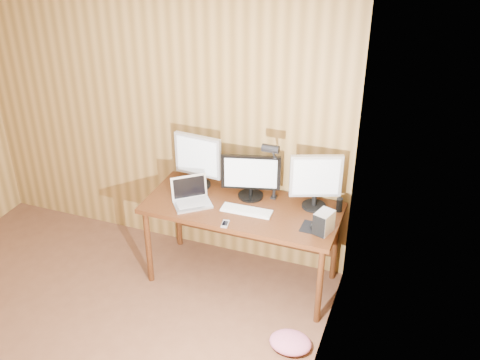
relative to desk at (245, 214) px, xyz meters
The scene contains 13 objects.
desk is the anchor object (origin of this frame).
monitor_center 0.33m from the desk, 80.27° to the left, with size 0.48×0.21×0.38m.
monitor_left 0.61m from the desk, 166.17° to the left, with size 0.42×0.20×0.48m.
monitor_right 0.68m from the desk, 12.03° to the left, with size 0.40×0.20×0.47m.
laptop 0.48m from the desk, 158.53° to the right, with size 0.38×0.37×0.21m.
keyboard 0.20m from the desk, 65.94° to the right, with size 0.41×0.14×0.02m.
mousepad 0.67m from the desk, 16.07° to the right, with size 0.21×0.17×0.00m, color black.
mouse 0.68m from the desk, 16.07° to the right, with size 0.07×0.12×0.04m, color black.
hard_drive 0.76m from the desk, 16.66° to the right, with size 0.15×0.18×0.18m.
phone 0.39m from the desk, 94.61° to the right, with size 0.07×0.11×0.01m.
speaker 0.79m from the desk, ahead, with size 0.05×0.05×0.12m, color black.
desk_lamp 0.53m from the desk, 18.00° to the left, with size 0.13×0.19×0.59m.
fabric_pile 1.11m from the desk, 48.90° to the right, with size 0.32×0.26×0.10m, color #C05D7C, non-canonical shape.
Camera 1 is at (2.26, -2.03, 3.16)m, focal length 42.00 mm.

